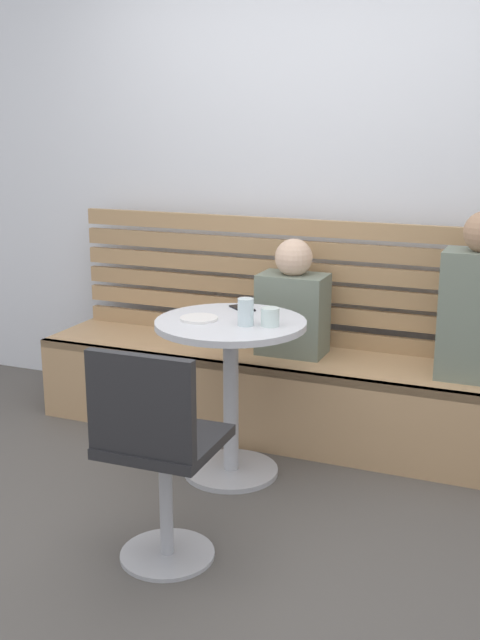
{
  "coord_description": "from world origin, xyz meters",
  "views": [
    {
      "loc": [
        1.22,
        -2.4,
        1.61
      ],
      "look_at": [
        -0.05,
        0.66,
        0.75
      ],
      "focal_mm": 43.53,
      "sensor_mm": 36.0,
      "label": 1
    }
  ],
  "objects": [
    {
      "name": "ground",
      "position": [
        0.0,
        0.0,
        0.0
      ],
      "size": [
        8.0,
        8.0,
        0.0
      ],
      "primitive_type": "plane",
      "color": "#514C47"
    },
    {
      "name": "back_wall",
      "position": [
        0.0,
        1.64,
        1.45
      ],
      "size": [
        5.2,
        0.1,
        2.9
      ],
      "primitive_type": "cube",
      "color": "silver",
      "rests_on": "ground"
    },
    {
      "name": "booth_bench",
      "position": [
        0.0,
        1.2,
        0.22
      ],
      "size": [
        2.7,
        0.52,
        0.44
      ],
      "color": "tan",
      "rests_on": "ground"
    },
    {
      "name": "booth_backrest",
      "position": [
        0.0,
        1.44,
        0.78
      ],
      "size": [
        2.65,
        0.04,
        0.67
      ],
      "color": "#A68157",
      "rests_on": "booth_bench"
    },
    {
      "name": "cafe_table",
      "position": [
        -0.1,
        0.67,
        0.52
      ],
      "size": [
        0.68,
        0.68,
        0.74
      ],
      "color": "#ADADB2",
      "rests_on": "ground"
    },
    {
      "name": "white_chair",
      "position": [
        -0.04,
        -0.14,
        0.46
      ],
      "size": [
        0.41,
        0.41,
        0.85
      ],
      "color": "#ADADB2",
      "rests_on": "ground"
    },
    {
      "name": "person_adult",
      "position": [
        0.91,
        1.18,
        0.79
      ],
      "size": [
        0.34,
        0.22,
        0.78
      ],
      "color": "slate",
      "rests_on": "booth_bench"
    },
    {
      "name": "person_child_left",
      "position": [
        -0.0,
        1.24,
        0.7
      ],
      "size": [
        0.34,
        0.22,
        0.59
      ],
      "color": "slate",
      "rests_on": "booth_bench"
    },
    {
      "name": "cup_glass_tall",
      "position": [
        -0.01,
        0.62,
        0.8
      ],
      "size": [
        0.07,
        0.07,
        0.12
      ],
      "primitive_type": "cylinder",
      "color": "silver",
      "rests_on": "cafe_table"
    },
    {
      "name": "cup_glass_short",
      "position": [
        0.09,
        0.65,
        0.78
      ],
      "size": [
        0.08,
        0.08,
        0.08
      ],
      "primitive_type": "cylinder",
      "color": "silver",
      "rests_on": "cafe_table"
    },
    {
      "name": "plate_small",
      "position": [
        -0.24,
        0.63,
        0.75
      ],
      "size": [
        0.17,
        0.17,
        0.01
      ],
      "primitive_type": "cylinder",
      "color": "white",
      "rests_on": "cafe_table"
    },
    {
      "name": "phone_on_table",
      "position": [
        -0.13,
        0.89,
        0.74
      ],
      "size": [
        0.15,
        0.14,
        0.01
      ],
      "primitive_type": "cube",
      "rotation": [
        0.0,
        0.0,
        0.89
      ],
      "color": "black",
      "rests_on": "cafe_table"
    }
  ]
}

